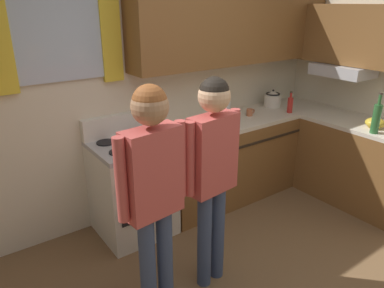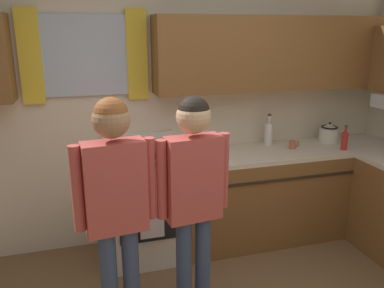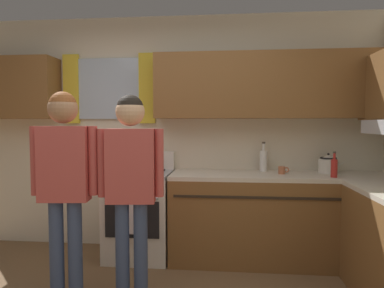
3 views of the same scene
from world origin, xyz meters
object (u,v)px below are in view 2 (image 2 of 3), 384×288
at_px(bottle_sauce_red, 345,141).
at_px(cup_terracotta, 293,145).
at_px(bottle_milk_white, 269,133).
at_px(adult_in_plaid, 193,187).
at_px(adult_left, 116,197).
at_px(stove_oven, 145,207).
at_px(stovetop_kettle, 329,133).

height_order(bottle_sauce_red, cup_terracotta, bottle_sauce_red).
bearing_deg(bottle_milk_white, cup_terracotta, -50.10).
bearing_deg(adult_in_plaid, cup_terracotta, 36.50).
bearing_deg(adult_left, bottle_sauce_red, 20.20).
height_order(stove_oven, bottle_milk_white, bottle_milk_white).
relative_size(cup_terracotta, adult_in_plaid, 0.07).
height_order(cup_terracotta, stovetop_kettle, stovetop_kettle).
bearing_deg(cup_terracotta, stove_oven, 179.83).
bearing_deg(stovetop_kettle, cup_terracotta, -166.29).
relative_size(adult_left, adult_in_plaid, 1.01).
bearing_deg(stovetop_kettle, adult_in_plaid, -148.84).
bearing_deg(stove_oven, adult_in_plaid, -79.68).
xyz_separation_m(bottle_sauce_red, adult_in_plaid, (-1.75, -0.78, 0.03)).
relative_size(bottle_sauce_red, adult_left, 0.15).
height_order(stove_oven, cup_terracotta, stove_oven).
relative_size(bottle_milk_white, adult_in_plaid, 0.19).
xyz_separation_m(stove_oven, bottle_milk_white, (1.30, 0.19, 0.55)).
relative_size(bottle_sauce_red, cup_terracotta, 2.26).
xyz_separation_m(cup_terracotta, stovetop_kettle, (0.49, 0.12, 0.06)).
height_order(cup_terracotta, adult_left, adult_left).
xyz_separation_m(bottle_milk_white, adult_left, (-1.64, -1.20, 0.02)).
bearing_deg(adult_in_plaid, bottle_milk_white, 45.67).
bearing_deg(bottle_milk_white, stove_oven, -171.55).
relative_size(stove_oven, bottle_milk_white, 3.51).
height_order(bottle_milk_white, adult_left, adult_left).
xyz_separation_m(stove_oven, stovetop_kettle, (1.95, 0.11, 0.53)).
bearing_deg(stove_oven, bottle_sauce_red, -5.30).
bearing_deg(bottle_milk_white, stovetop_kettle, -6.97).
relative_size(stovetop_kettle, adult_left, 0.17).
distance_m(stove_oven, adult_in_plaid, 1.13).
xyz_separation_m(bottle_sauce_red, cup_terracotta, (-0.45, 0.17, -0.05)).
xyz_separation_m(stove_oven, cup_terracotta, (1.47, -0.00, 0.47)).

